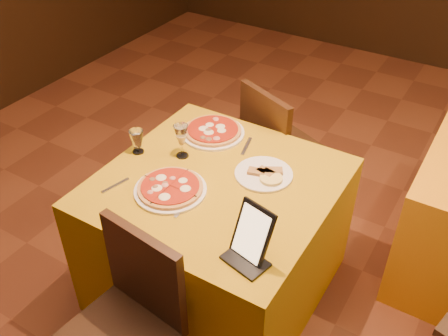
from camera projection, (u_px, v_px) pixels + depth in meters
The scene contains 12 objects.
floor at pixel (272, 296), 2.80m from camera, with size 6.00×7.00×0.01m, color #5E2D19.
main_table at pixel (218, 236), 2.65m from camera, with size 1.10×1.10×0.75m, color #B1860B.
chair_main_far at pixel (286, 149), 3.15m from camera, with size 0.42×0.42×0.91m, color black, non-canonical shape.
pizza_near at pixel (170, 189), 2.35m from camera, with size 0.34×0.34×0.03m.
pizza_far at pixel (213, 132), 2.74m from camera, with size 0.35×0.35×0.03m.
cutlet_dish at pixel (264, 173), 2.45m from camera, with size 0.29×0.29×0.03m.
wine_glass at pixel (182, 141), 2.53m from camera, with size 0.07×0.07×0.19m, color #F1D789, non-canonical shape.
water_glass at pixel (137, 142), 2.58m from camera, with size 0.07×0.07×0.13m, color white, non-canonical shape.
tablet at pixel (252, 233), 1.96m from camera, with size 0.16×0.01×0.24m, color black.
knife at pixel (187, 205), 2.27m from camera, with size 0.20×0.02×0.01m, color silver.
fork_near at pixel (116, 185), 2.39m from camera, with size 0.15×0.02×0.01m, color #B5B6BD.
fork_far at pixel (247, 146), 2.65m from camera, with size 0.17×0.02×0.01m, color #A2A3A9.
Camera 1 is at (0.71, -1.68, 2.26)m, focal length 40.00 mm.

